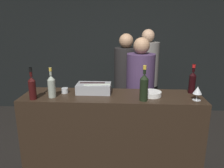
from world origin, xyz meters
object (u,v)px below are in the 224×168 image
(rose_wine_bottle, at_px, (52,86))
(red_wine_bottle_tall, at_px, (192,81))
(ice_bin_with_bottles, at_px, (94,88))
(champagne_bottle, at_px, (144,86))
(red_wine_bottle_black_foil, at_px, (32,87))
(person_in_hoodie, at_px, (146,75))
(person_blond_tee, at_px, (140,93))
(bowl_white, at_px, (151,94))
(person_grey_polo, at_px, (125,83))
(wine_glass, at_px, (198,91))
(candle_votive, at_px, (65,90))

(rose_wine_bottle, xyz_separation_m, red_wine_bottle_tall, (1.53, 0.23, 0.01))
(ice_bin_with_bottles, height_order, champagne_bottle, champagne_bottle)
(red_wine_bottle_black_foil, bearing_deg, person_in_hoodie, 49.90)
(champagne_bottle, distance_m, person_in_hoodie, 1.59)
(rose_wine_bottle, distance_m, person_blond_tee, 1.22)
(bowl_white, xyz_separation_m, red_wine_bottle_tall, (0.47, 0.13, 0.11))
(ice_bin_with_bottles, relative_size, person_grey_polo, 0.23)
(wine_glass, height_order, red_wine_bottle_black_foil, red_wine_bottle_black_foil)
(person_blond_tee, bearing_deg, wine_glass, -86.24)
(champagne_bottle, distance_m, person_grey_polo, 1.19)
(candle_votive, relative_size, champagne_bottle, 0.20)
(bowl_white, bearing_deg, person_in_hoodie, 86.33)
(person_blond_tee, bearing_deg, ice_bin_with_bottles, -172.96)
(red_wine_bottle_black_foil, relative_size, person_grey_polo, 0.20)
(person_in_hoodie, height_order, person_blond_tee, person_in_hoodie)
(bowl_white, height_order, rose_wine_bottle, rose_wine_bottle)
(wine_glass, bearing_deg, red_wine_bottle_tall, 85.79)
(bowl_white, bearing_deg, person_blond_tee, 97.97)
(wine_glass, distance_m, person_grey_polo, 1.35)
(red_wine_bottle_black_foil, height_order, person_grey_polo, person_grey_polo)
(person_in_hoodie, bearing_deg, person_blond_tee, 101.79)
(rose_wine_bottle, distance_m, person_in_hoodie, 1.91)
(champagne_bottle, height_order, person_blond_tee, person_blond_tee)
(ice_bin_with_bottles, relative_size, person_blond_tee, 0.23)
(person_blond_tee, xyz_separation_m, person_grey_polo, (-0.19, 0.44, 0.02))
(red_wine_bottle_black_foil, bearing_deg, champagne_bottle, 1.14)
(ice_bin_with_bottles, xyz_separation_m, red_wine_bottle_tall, (1.10, 0.06, 0.08))
(red_wine_bottle_tall, bearing_deg, bowl_white, -163.96)
(wine_glass, relative_size, rose_wine_bottle, 0.45)
(bowl_white, xyz_separation_m, red_wine_bottle_black_foil, (-1.24, -0.17, 0.11))
(wine_glass, relative_size, person_blond_tee, 0.09)
(person_blond_tee, bearing_deg, person_grey_polo, 79.61)
(wine_glass, xyz_separation_m, person_blond_tee, (-0.53, 0.68, -0.25))
(champagne_bottle, relative_size, red_wine_bottle_tall, 1.11)
(wine_glass, relative_size, red_wine_bottle_black_foil, 0.44)
(red_wine_bottle_black_foil, bearing_deg, wine_glass, 1.98)
(champagne_bottle, bearing_deg, candle_votive, 167.14)
(ice_bin_with_bottles, bearing_deg, rose_wine_bottle, -157.68)
(candle_votive, distance_m, person_grey_polo, 1.19)
(red_wine_bottle_tall, bearing_deg, wine_glass, -94.21)
(bowl_white, height_order, candle_votive, candle_votive)
(person_blond_tee, height_order, person_grey_polo, person_grey_polo)
(champagne_bottle, xyz_separation_m, red_wine_bottle_tall, (0.56, 0.28, -0.01))
(person_in_hoodie, bearing_deg, rose_wine_bottle, 75.71)
(champagne_bottle, relative_size, person_in_hoodie, 0.21)
(bowl_white, relative_size, person_blond_tee, 0.13)
(person_grey_polo, bearing_deg, person_blond_tee, -169.03)
(red_wine_bottle_tall, xyz_separation_m, person_grey_polo, (-0.74, 0.86, -0.26))
(red_wine_bottle_tall, height_order, person_blond_tee, person_blond_tee)
(person_in_hoodie, distance_m, person_grey_polo, 0.54)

